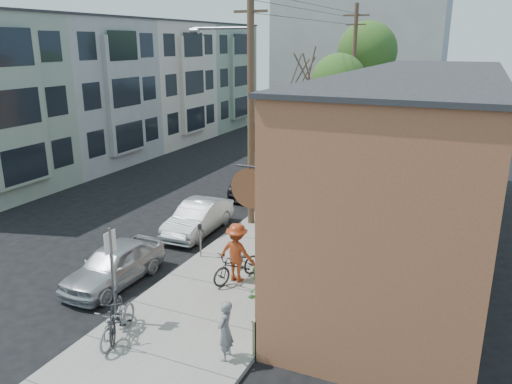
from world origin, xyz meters
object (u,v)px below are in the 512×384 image
at_px(car_3, 285,159).
at_px(parked_bike_a, 116,313).
at_px(parked_bike_b, 118,321).
at_px(car_4, 315,141).
at_px(tree_leafy_far, 367,51).
at_px(patron_green, 257,294).
at_px(car_1, 198,218).
at_px(tree_leafy_mid, 338,81).
at_px(patio_chair_a, 281,281).
at_px(car_0, 114,264).
at_px(patron_grey, 225,330).
at_px(bus, 314,118).
at_px(utility_pole_near, 249,99).
at_px(parking_meter_far, 299,168).
at_px(sign_post, 112,267).
at_px(parking_meter_near, 200,235).
at_px(patio_chair_b, 271,298).
at_px(cyclist, 237,252).
at_px(car_2, 258,181).
at_px(tree_bare, 299,139).

bearing_deg(car_3, parked_bike_a, -79.42).
bearing_deg(parked_bike_b, car_4, 83.00).
xyz_separation_m(tree_leafy_far, patron_green, (3.08, -27.17, -5.95)).
xyz_separation_m(tree_leafy_far, car_1, (-2.00, -21.72, -6.26)).
bearing_deg(tree_leafy_mid, patio_chair_a, -79.95).
height_order(parked_bike_a, car_0, car_0).
distance_m(patron_green, car_4, 23.79).
distance_m(patron_grey, bus, 32.68).
distance_m(patio_chair_a, car_1, 6.35).
relative_size(patron_green, car_1, 0.41).
relative_size(utility_pole_near, car_4, 2.32).
bearing_deg(parking_meter_far, parked_bike_a, -88.35).
bearing_deg(utility_pole_near, sign_post, -90.26).
bearing_deg(parking_meter_far, parking_meter_near, -90.00).
height_order(tree_leafy_mid, car_1, tree_leafy_mid).
relative_size(parking_meter_near, car_3, 0.25).
bearing_deg(parked_bike_b, car_0, 117.91).
distance_m(parked_bike_a, car_3, 19.11).
distance_m(patio_chair_a, car_4, 22.16).
bearing_deg(patron_green, car_0, -84.82).
distance_m(patron_green, car_0, 5.32).
distance_m(patron_grey, parked_bike_b, 2.99).
height_order(patron_green, car_4, patron_green).
relative_size(parked_bike_b, car_3, 0.39).
height_order(sign_post, patio_chair_b, sign_post).
xyz_separation_m(parking_meter_far, tree_leafy_mid, (0.55, 5.42, 4.32)).
relative_size(cyclist, car_4, 0.46).
distance_m(patio_chair_a, car_2, 11.12).
height_order(patio_chair_a, car_1, car_1).
bearing_deg(parking_meter_far, parked_bike_b, -87.64).
xyz_separation_m(parking_meter_near, patron_grey, (3.63, -5.04, -0.05)).
distance_m(tree_leafy_far, patron_grey, 29.86).
distance_m(sign_post, car_4, 24.91).
bearing_deg(cyclist, sign_post, 67.67).
relative_size(tree_leafy_mid, bus, 0.73).
bearing_deg(car_2, tree_leafy_far, 79.95).
bearing_deg(parking_meter_far, tree_leafy_mid, 84.20).
xyz_separation_m(parking_meter_far, bus, (-4.19, 15.94, 0.32)).
xyz_separation_m(utility_pole_near, patron_green, (3.49, -7.11, -4.44)).
bearing_deg(parking_meter_near, parked_bike_a, -84.99).
distance_m(tree_bare, patio_chair_b, 12.30).
bearing_deg(car_2, patron_green, -69.02).
bearing_deg(cyclist, tree_leafy_mid, -79.34).
xyz_separation_m(parking_meter_far, car_2, (-1.45, -2.31, -0.31)).
bearing_deg(parked_bike_b, tree_leafy_mid, 77.33).
bearing_deg(patron_green, tree_leafy_mid, -161.47).
xyz_separation_m(patio_chair_b, patron_green, (-0.16, -0.59, 0.38)).
xyz_separation_m(sign_post, car_0, (-1.76, 2.08, -1.16)).
relative_size(patio_chair_b, car_4, 0.20).
height_order(tree_bare, car_4, tree_bare).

